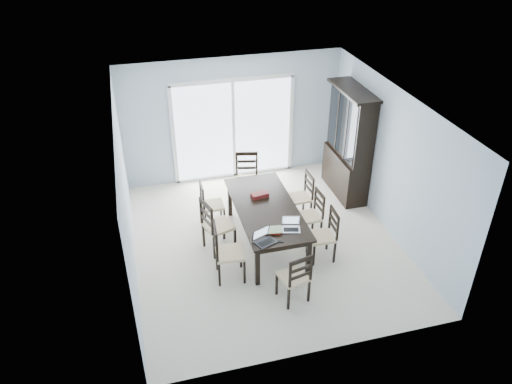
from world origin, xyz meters
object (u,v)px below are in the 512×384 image
at_px(chair_left_far, 208,200).
at_px(chair_end_near, 297,274).
at_px(china_hutch, 349,144).
at_px(laptop_silver, 291,227).
at_px(dining_table, 266,211).
at_px(chair_right_mid, 314,210).
at_px(chair_right_far, 304,191).
at_px(chair_right_near, 327,230).
at_px(laptop_dark, 266,240).
at_px(chair_left_near, 223,247).
at_px(game_box, 260,195).
at_px(chair_left_mid, 213,221).
at_px(hot_tub, 194,136).
at_px(chair_end_far, 247,172).
at_px(cell_phone, 280,241).

distance_m(chair_left_far, chair_end_near, 2.49).
xyz_separation_m(china_hutch, chair_end_near, (-1.99, -2.77, -0.52)).
distance_m(chair_left_far, laptop_silver, 1.88).
xyz_separation_m(dining_table, china_hutch, (2.02, 1.25, 0.40)).
bearing_deg(chair_right_mid, chair_right_far, -6.77).
bearing_deg(laptop_silver, chair_right_far, 77.65).
height_order(dining_table, chair_end_near, chair_end_near).
relative_size(chair_right_near, laptop_dark, 2.86).
distance_m(chair_left_near, chair_end_near, 1.23).
distance_m(chair_end_near, game_box, 1.87).
bearing_deg(chair_left_near, laptop_dark, 73.39).
relative_size(chair_left_mid, hot_tub, 0.60).
bearing_deg(chair_right_far, chair_end_far, 42.45).
distance_m(chair_right_far, chair_end_far, 1.22).
distance_m(dining_table, laptop_silver, 0.77).
relative_size(dining_table, chair_right_mid, 2.13).
relative_size(chair_right_mid, chair_right_far, 1.00).
bearing_deg(game_box, chair_left_near, -129.85).
distance_m(chair_left_far, cell_phone, 1.96).
xyz_separation_m(laptop_dark, laptop_silver, (0.47, 0.21, -0.00)).
xyz_separation_m(dining_table, chair_end_far, (0.03, 1.48, -0.07)).
xyz_separation_m(dining_table, chair_right_far, (0.90, 0.62, -0.12)).
bearing_deg(laptop_silver, hot_tub, 116.51).
distance_m(dining_table, chair_right_far, 1.10).
relative_size(chair_right_near, laptop_silver, 3.20).
distance_m(chair_end_far, cell_phone, 2.46).
bearing_deg(chair_left_mid, laptop_dark, 16.79).
bearing_deg(chair_end_far, chair_right_near, 124.24).
relative_size(chair_left_far, laptop_dark, 2.75).
bearing_deg(chair_right_near, laptop_silver, 101.15).
height_order(laptop_dark, cell_phone, laptop_dark).
bearing_deg(laptop_silver, cell_phone, -120.74).
bearing_deg(game_box, chair_end_far, 87.39).
distance_m(laptop_silver, hot_tub, 4.43).
height_order(chair_left_near, laptop_silver, chair_left_near).
distance_m(chair_left_far, chair_right_mid, 1.91).
bearing_deg(chair_left_far, laptop_dark, 19.15).
relative_size(chair_right_mid, hot_tub, 0.52).
distance_m(cell_phone, hot_tub, 4.62).
relative_size(china_hutch, hot_tub, 1.12).
distance_m(chair_left_far, chair_right_far, 1.78).
distance_m(chair_left_near, laptop_dark, 0.69).
distance_m(china_hutch, laptop_dark, 3.19).
bearing_deg(chair_end_far, chair_left_near, 79.72).
relative_size(chair_right_mid, cell_phone, 10.59).
distance_m(dining_table, game_box, 0.36).
distance_m(chair_left_near, laptop_silver, 1.10).
distance_m(chair_left_mid, cell_phone, 1.32).
height_order(chair_left_near, chair_right_near, chair_left_near).
bearing_deg(laptop_dark, cell_phone, -30.07).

